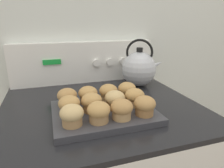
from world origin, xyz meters
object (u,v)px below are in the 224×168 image
muffin_r0_c0 (72,115)px  muffin_r0_c1 (99,112)px  muffin_r1_c2 (115,100)px  muffin_r1_c3 (135,97)px  tea_kettle (139,68)px  muffin_r2_c0 (67,97)px  muffin_r2_c1 (88,95)px  muffin_r2_c2 (108,92)px  muffin_r0_c3 (145,106)px  muffin_r1_c0 (69,105)px  muffin_r2_c3 (127,90)px  muffin_r0_c2 (122,109)px  muffin_pan (104,112)px  muffin_r1_c1 (92,102)px

muffin_r0_c0 → muffin_r0_c1: size_ratio=1.00×
muffin_r1_c2 → muffin_r1_c3: size_ratio=1.00×
muffin_r0_c0 → tea_kettle: (0.38, 0.35, 0.04)m
muffin_r0_c1 → tea_kettle: tea_kettle is taller
muffin_r1_c3 → tea_kettle: bearing=62.0°
muffin_r2_c0 → muffin_r2_c1: 0.08m
muffin_r2_c2 → tea_kettle: tea_kettle is taller
muffin_r0_c3 → tea_kettle: (0.14, 0.35, 0.04)m
muffin_r2_c1 → tea_kettle: (0.30, 0.20, 0.04)m
muffin_r1_c0 → muffin_r2_c2: (0.16, 0.08, 0.00)m
muffin_r0_c0 → muffin_r2_c3: (0.24, 0.15, 0.00)m
muffin_r0_c2 → muffin_r1_c2: (0.00, 0.08, 0.00)m
muffin_r1_c0 → muffin_r2_c3: bearing=18.4°
muffin_r0_c1 → muffin_r2_c1: 0.16m
muffin_r2_c2 → muffin_r0_c3: bearing=-63.5°
muffin_r0_c2 → muffin_r0_c3: bearing=1.3°
muffin_pan → muffin_r2_c0: muffin_r2_c0 is taller
muffin_r1_c1 → muffin_r1_c3: bearing=-0.4°
muffin_r1_c2 → muffin_r0_c3: bearing=-45.3°
muffin_r0_c2 → muffin_r1_c0: (-0.16, 0.08, 0.00)m
muffin_r2_c3 → muffin_r1_c2: bearing=-134.2°
muffin_r0_c0 → muffin_r2_c3: size_ratio=1.00×
muffin_r1_c0 → muffin_r1_c1: 0.08m
muffin_r0_c2 → muffin_r1_c2: bearing=86.9°
muffin_r0_c2 → muffin_r1_c1: size_ratio=1.00×
muffin_pan → muffin_r1_c0: 0.13m
muffin_r0_c1 → muffin_r1_c1: 0.08m
muffin_r2_c1 → muffin_r2_c2: size_ratio=1.00×
muffin_r2_c1 → muffin_r2_c2: 0.08m
muffin_r0_c3 → muffin_r1_c2: 0.11m
muffin_r1_c1 → muffin_r2_c3: same height
muffin_r0_c2 → muffin_r1_c0: size_ratio=1.00×
muffin_r0_c1 → muffin_r0_c3: 0.16m
muffin_r1_c1 → muffin_r2_c3: size_ratio=1.00×
muffin_r2_c1 → tea_kettle: 0.36m
muffin_r2_c2 → muffin_r2_c3: 0.08m
muffin_r0_c3 → tea_kettle: tea_kettle is taller
muffin_r2_c1 → muffin_r1_c2: bearing=-43.9°
muffin_r1_c3 → muffin_r2_c1: (-0.16, 0.08, 0.00)m
muffin_r2_c3 → muffin_r0_c2: bearing=-117.2°
muffin_pan → muffin_r0_c0: bearing=-147.6°
muffin_r0_c1 → muffin_r1_c3: 0.17m
muffin_r0_c1 → muffin_r1_c0: same height
muffin_r1_c3 → tea_kettle: (0.15, 0.27, 0.04)m
muffin_r1_c3 → muffin_r2_c0: size_ratio=1.00×
muffin_r0_c1 → muffin_r2_c3: 0.22m
muffin_r1_c2 → muffin_r2_c0: bearing=153.9°
muffin_r1_c1 → muffin_r2_c1: same height
muffin_r2_c2 → tea_kettle: size_ratio=0.30×
muffin_r2_c3 → muffin_r0_c0: bearing=-147.0°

